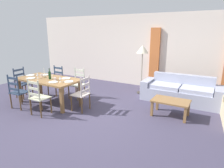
{
  "coord_description": "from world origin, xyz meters",
  "views": [
    {
      "loc": [
        2.86,
        -3.77,
        2.09
      ],
      "look_at": [
        0.43,
        0.48,
        0.75
      ],
      "focal_mm": 31.23,
      "sensor_mm": 36.0,
      "label": 1
    }
  ],
  "objects_px": {
    "dining_chair_far_right": "(77,83)",
    "wine_glass_near_right": "(60,78)",
    "dining_chair_near_right": "(38,97)",
    "wine_bottle": "(50,75)",
    "coffee_cup_primary": "(55,79)",
    "dining_chair_far_left": "(56,80)",
    "coffee_cup_secondary": "(42,75)",
    "dining_chair_head_east": "(82,94)",
    "dining_chair_head_west": "(22,83)",
    "couch": "(181,92)",
    "standing_lamp": "(143,52)",
    "dining_table": "(49,81)",
    "wine_glass_near_left": "(37,75)",
    "coffee_table": "(171,103)",
    "dining_chair_near_left": "(18,92)"
  },
  "relations": [
    {
      "from": "coffee_table",
      "to": "wine_glass_near_right",
      "type": "bearing_deg",
      "value": -160.34
    },
    {
      "from": "coffee_cup_primary",
      "to": "dining_chair_head_west",
      "type": "bearing_deg",
      "value": 178.31
    },
    {
      "from": "wine_bottle",
      "to": "wine_glass_near_right",
      "type": "relative_size",
      "value": 1.96
    },
    {
      "from": "wine_bottle",
      "to": "couch",
      "type": "height_order",
      "value": "wine_bottle"
    },
    {
      "from": "dining_chair_head_west",
      "to": "dining_chair_head_east",
      "type": "xyz_separation_m",
      "value": [
        2.38,
        0.05,
        0.0
      ]
    },
    {
      "from": "dining_chair_head_east",
      "to": "coffee_table",
      "type": "relative_size",
      "value": 1.07
    },
    {
      "from": "dining_chair_near_left",
      "to": "couch",
      "type": "bearing_deg",
      "value": 36.27
    },
    {
      "from": "dining_chair_far_right",
      "to": "standing_lamp",
      "type": "relative_size",
      "value": 0.59
    },
    {
      "from": "couch",
      "to": "coffee_table",
      "type": "bearing_deg",
      "value": -90.65
    },
    {
      "from": "dining_chair_near_left",
      "to": "wine_bottle",
      "type": "distance_m",
      "value": 0.95
    },
    {
      "from": "dining_chair_head_east",
      "to": "coffee_cup_primary",
      "type": "height_order",
      "value": "dining_chair_head_east"
    },
    {
      "from": "dining_chair_head_west",
      "to": "wine_bottle",
      "type": "bearing_deg",
      "value": -0.06
    },
    {
      "from": "dining_chair_near_left",
      "to": "dining_chair_far_right",
      "type": "bearing_deg",
      "value": 60.22
    },
    {
      "from": "wine_bottle",
      "to": "dining_chair_head_east",
      "type": "bearing_deg",
      "value": 2.88
    },
    {
      "from": "dining_chair_near_right",
      "to": "wine_bottle",
      "type": "relative_size",
      "value": 3.04
    },
    {
      "from": "dining_table",
      "to": "standing_lamp",
      "type": "height_order",
      "value": "standing_lamp"
    },
    {
      "from": "dining_chair_head_west",
      "to": "couch",
      "type": "height_order",
      "value": "dining_chair_head_west"
    },
    {
      "from": "dining_chair_near_left",
      "to": "wine_bottle",
      "type": "xyz_separation_m",
      "value": [
        0.53,
        0.69,
        0.39
      ]
    },
    {
      "from": "dining_table",
      "to": "wine_glass_near_left",
      "type": "bearing_deg",
      "value": -155.12
    },
    {
      "from": "wine_glass_near_right",
      "to": "coffee_table",
      "type": "xyz_separation_m",
      "value": [
        2.74,
        0.98,
        -0.51
      ]
    },
    {
      "from": "wine_glass_near_right",
      "to": "standing_lamp",
      "type": "relative_size",
      "value": 0.1
    },
    {
      "from": "wine_glass_near_left",
      "to": "standing_lamp",
      "type": "height_order",
      "value": "standing_lamp"
    },
    {
      "from": "dining_chair_near_left",
      "to": "dining_chair_far_left",
      "type": "relative_size",
      "value": 1.0
    },
    {
      "from": "dining_chair_near_left",
      "to": "dining_chair_far_left",
      "type": "xyz_separation_m",
      "value": [
        -0.01,
        1.45,
        0.0
      ]
    },
    {
      "from": "dining_chair_far_left",
      "to": "dining_table",
      "type": "bearing_deg",
      "value": -58.35
    },
    {
      "from": "dining_chair_far_left",
      "to": "dining_chair_far_right",
      "type": "bearing_deg",
      "value": 2.99
    },
    {
      "from": "dining_chair_far_right",
      "to": "coffee_cup_secondary",
      "type": "bearing_deg",
      "value": -135.36
    },
    {
      "from": "dining_chair_near_left",
      "to": "dining_chair_head_west",
      "type": "height_order",
      "value": "same"
    },
    {
      "from": "wine_glass_near_right",
      "to": "couch",
      "type": "distance_m",
      "value": 3.57
    },
    {
      "from": "dining_chair_far_left",
      "to": "dining_chair_far_right",
      "type": "distance_m",
      "value": 0.87
    },
    {
      "from": "dining_chair_far_left",
      "to": "dining_chair_far_right",
      "type": "height_order",
      "value": "same"
    },
    {
      "from": "wine_glass_near_right",
      "to": "standing_lamp",
      "type": "xyz_separation_m",
      "value": [
        1.41,
        2.38,
        0.55
      ]
    },
    {
      "from": "wine_glass_near_left",
      "to": "dining_chair_head_west",
      "type": "bearing_deg",
      "value": 173.14
    },
    {
      "from": "dining_chair_head_west",
      "to": "coffee_cup_secondary",
      "type": "bearing_deg",
      "value": 4.98
    },
    {
      "from": "dining_chair_near_left",
      "to": "wine_bottle",
      "type": "relative_size",
      "value": 3.04
    },
    {
      "from": "dining_chair_far_left",
      "to": "standing_lamp",
      "type": "relative_size",
      "value": 0.59
    },
    {
      "from": "dining_chair_far_right",
      "to": "wine_glass_near_right",
      "type": "relative_size",
      "value": 5.96
    },
    {
      "from": "dining_chair_near_right",
      "to": "standing_lamp",
      "type": "bearing_deg",
      "value": 62.26
    },
    {
      "from": "dining_table",
      "to": "dining_chair_near_left",
      "type": "distance_m",
      "value": 0.86
    },
    {
      "from": "wine_glass_near_right",
      "to": "coffee_cup_primary",
      "type": "bearing_deg",
      "value": 167.14
    },
    {
      "from": "dining_chair_near_right",
      "to": "wine_bottle",
      "type": "bearing_deg",
      "value": 114.45
    },
    {
      "from": "dining_chair_head_east",
      "to": "coffee_table",
      "type": "xyz_separation_m",
      "value": [
        2.15,
        0.82,
        -0.12
      ]
    },
    {
      "from": "wine_glass_near_left",
      "to": "wine_glass_near_right",
      "type": "height_order",
      "value": "same"
    },
    {
      "from": "dining_chair_far_right",
      "to": "wine_bottle",
      "type": "height_order",
      "value": "wine_bottle"
    },
    {
      "from": "wine_glass_near_left",
      "to": "coffee_table",
      "type": "bearing_deg",
      "value": 15.18
    },
    {
      "from": "dining_table",
      "to": "dining_chair_head_east",
      "type": "relative_size",
      "value": 1.98
    },
    {
      "from": "dining_chair_near_right",
      "to": "coffee_cup_secondary",
      "type": "bearing_deg",
      "value": 133.08
    },
    {
      "from": "coffee_cup_primary",
      "to": "dining_chair_far_right",
      "type": "bearing_deg",
      "value": 85.0
    },
    {
      "from": "dining_chair_far_right",
      "to": "dining_chair_head_west",
      "type": "xyz_separation_m",
      "value": [
        -1.61,
        -0.81,
        0.0
      ]
    },
    {
      "from": "wine_glass_near_right",
      "to": "couch",
      "type": "xyz_separation_m",
      "value": [
        2.76,
        2.2,
        -0.57
      ]
    }
  ]
}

